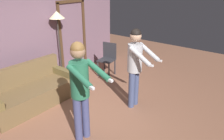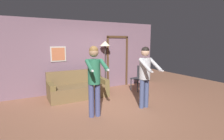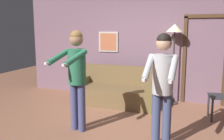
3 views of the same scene
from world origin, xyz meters
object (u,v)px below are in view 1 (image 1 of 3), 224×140
Objects in this scene: person_standing_left at (80,84)px; person_standing_right at (135,62)px; couch at (31,93)px; dining_chair_distant at (108,57)px; torchiere_lamp at (57,21)px.

person_standing_left is 1.46m from person_standing_right.
dining_chair_distant reaches higher than couch.
person_standing_right is at bearing -122.70° from dining_chair_distant.
torchiere_lamp is 1.70m from dining_chair_distant.
person_standing_right is (1.46, -0.09, -0.03)m from person_standing_left.
person_standing_left is at bearing 176.40° from person_standing_right.
couch is 1.88m from torchiere_lamp.
torchiere_lamp is 2.01× the size of dining_chair_distant.
person_standing_left is (-0.11, -1.72, 0.78)m from couch.
person_standing_right is 1.90m from dining_chair_distant.
dining_chair_distant is (2.45, 1.45, -0.53)m from person_standing_left.
person_standing_left is (-1.36, -2.18, -0.55)m from torchiere_lamp.
person_standing_left is 1.87× the size of dining_chair_distant.
couch is 1.02× the size of torchiere_lamp.
person_standing_right reaches higher than dining_chair_distant.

